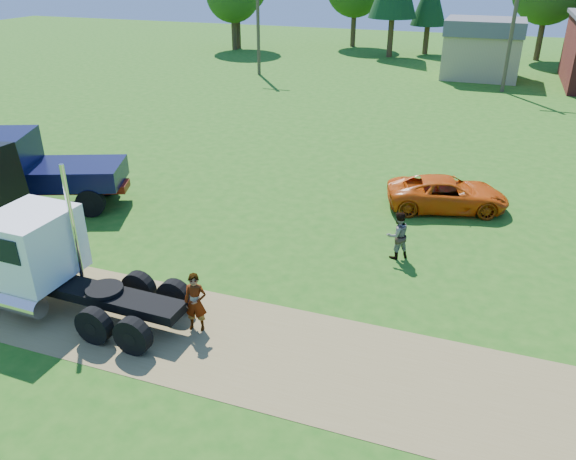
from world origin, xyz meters
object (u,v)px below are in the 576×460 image
(white_semi_tractor, at_px, (38,260))
(orange_pickup, at_px, (447,194))
(spectator_a, at_px, (195,302))
(navy_truck, at_px, (25,170))

(white_semi_tractor, relative_size, orange_pickup, 1.51)
(orange_pickup, bearing_deg, white_semi_tractor, 121.05)
(white_semi_tractor, height_order, spectator_a, white_semi_tractor)
(spectator_a, bearing_deg, orange_pickup, 50.84)
(spectator_a, bearing_deg, white_semi_tractor, 173.03)
(navy_truck, bearing_deg, orange_pickup, -2.90)
(navy_truck, bearing_deg, spectator_a, -48.43)
(white_semi_tractor, bearing_deg, navy_truck, 136.57)
(white_semi_tractor, distance_m, navy_truck, 7.98)
(navy_truck, height_order, spectator_a, navy_truck)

